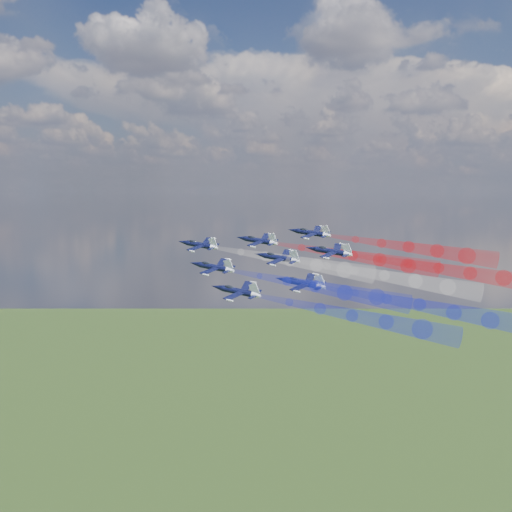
% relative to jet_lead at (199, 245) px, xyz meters
% --- Properties ---
extents(jet_lead, '(14.88, 12.89, 7.55)m').
position_rel_jet_lead_xyz_m(jet_lead, '(0.00, 0.00, 0.00)').
color(jet_lead, black).
extents(trail_lead, '(43.11, 11.87, 9.69)m').
position_rel_jet_lead_xyz_m(trail_lead, '(26.75, -4.12, -2.74)').
color(trail_lead, white).
extents(jet_inner_left, '(14.88, 12.89, 7.55)m').
position_rel_jet_lead_xyz_m(jet_inner_left, '(9.95, -12.80, -4.11)').
color(jet_inner_left, black).
extents(trail_inner_left, '(43.11, 11.87, 9.69)m').
position_rel_jet_lead_xyz_m(trail_inner_left, '(36.70, -16.92, -6.85)').
color(trail_inner_left, '#1923D9').
extents(jet_inner_right, '(14.88, 12.89, 7.55)m').
position_rel_jet_lead_xyz_m(jet_inner_right, '(13.81, 8.09, 0.94)').
color(jet_inner_right, black).
extents(trail_inner_right, '(43.11, 11.87, 9.69)m').
position_rel_jet_lead_xyz_m(trail_inner_right, '(40.56, 3.98, -1.80)').
color(trail_inner_right, red).
extents(jet_outer_left, '(14.88, 12.89, 7.55)m').
position_rel_jet_lead_xyz_m(jet_outer_left, '(20.62, -23.31, -7.89)').
color(jet_outer_left, black).
extents(trail_outer_left, '(43.11, 11.87, 9.69)m').
position_rel_jet_lead_xyz_m(trail_outer_left, '(47.37, -27.43, -10.63)').
color(trail_outer_left, '#1923D9').
extents(jet_center_third, '(14.88, 12.89, 7.55)m').
position_rel_jet_lead_xyz_m(jet_center_third, '(23.79, -4.32, -2.16)').
color(jet_center_third, black).
extents(trail_center_third, '(43.11, 11.87, 9.69)m').
position_rel_jet_lead_xyz_m(trail_center_third, '(50.53, -8.44, -4.90)').
color(trail_center_third, white).
extents(jet_outer_right, '(14.88, 12.89, 7.55)m').
position_rel_jet_lead_xyz_m(jet_outer_right, '(26.76, 14.26, 2.98)').
color(jet_outer_right, black).
extents(trail_outer_right, '(43.11, 11.87, 9.69)m').
position_rel_jet_lead_xyz_m(trail_outer_right, '(53.50, 10.14, 0.24)').
color(trail_outer_right, red).
extents(jet_rear_left, '(14.88, 12.89, 7.55)m').
position_rel_jet_lead_xyz_m(jet_rear_left, '(32.77, -13.85, -6.68)').
color(jet_rear_left, black).
extents(trail_rear_left, '(43.11, 11.87, 9.69)m').
position_rel_jet_lead_xyz_m(trail_rear_left, '(59.52, -17.97, -9.42)').
color(trail_rear_left, '#1923D9').
extents(jet_rear_right, '(14.88, 12.89, 7.55)m').
position_rel_jet_lead_xyz_m(jet_rear_right, '(35.06, 3.24, -0.83)').
color(jet_rear_right, black).
extents(trail_rear_right, '(43.11, 11.87, 9.69)m').
position_rel_jet_lead_xyz_m(trail_rear_right, '(61.81, -0.88, -3.57)').
color(trail_rear_right, red).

